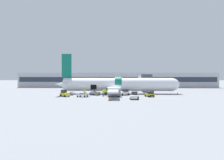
# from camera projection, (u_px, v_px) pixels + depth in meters

# --- Properties ---
(ground_plane) EXTENTS (500.00, 500.00, 0.00)m
(ground_plane) POSITION_uv_depth(u_px,v_px,m) (117.00, 95.00, 48.97)
(ground_plane) COLOR gray
(apron_marking_line) EXTENTS (26.89, 3.36, 0.01)m
(apron_marking_line) POSITION_uv_depth(u_px,v_px,m) (122.00, 97.00, 42.77)
(apron_marking_line) COLOR silver
(apron_marking_line) RESTS_ON ground_plane
(terminal_strip) EXTENTS (95.57, 12.92, 7.11)m
(terminal_strip) POSITION_uv_depth(u_px,v_px,m) (117.00, 80.00, 88.97)
(terminal_strip) COLOR #B2B2B7
(terminal_strip) RESTS_ON ground_plane
(jet_bridge_stub) EXTENTS (3.33, 12.10, 5.88)m
(jet_bridge_stub) POSITION_uv_depth(u_px,v_px,m) (144.00, 79.00, 59.08)
(jet_bridge_stub) COLOR #4C4C51
(jet_bridge_stub) RESTS_ON ground_plane
(airplane) EXTENTS (36.68, 30.57, 11.99)m
(airplane) POSITION_uv_depth(u_px,v_px,m) (117.00, 85.00, 52.35)
(airplane) COLOR white
(airplane) RESTS_ON ground_plane
(baggage_tug_lead) EXTENTS (2.37, 2.70, 1.39)m
(baggage_tug_lead) POSITION_uv_depth(u_px,v_px,m) (150.00, 95.00, 43.89)
(baggage_tug_lead) COLOR yellow
(baggage_tug_lead) RESTS_ON ground_plane
(baggage_tug_mid) EXTENTS (2.77, 2.56, 1.73)m
(baggage_tug_mid) POSITION_uv_depth(u_px,v_px,m) (65.00, 94.00, 44.68)
(baggage_tug_mid) COLOR yellow
(baggage_tug_mid) RESTS_ON ground_plane
(baggage_tug_rear) EXTENTS (2.34, 3.24, 1.69)m
(baggage_tug_rear) POSITION_uv_depth(u_px,v_px,m) (134.00, 96.00, 39.29)
(baggage_tug_rear) COLOR silver
(baggage_tug_rear) RESTS_ON ground_plane
(baggage_tug_spare) EXTENTS (3.31, 3.02, 1.68)m
(baggage_tug_spare) POSITION_uv_depth(u_px,v_px,m) (124.00, 93.00, 48.05)
(baggage_tug_spare) COLOR silver
(baggage_tug_spare) RESTS_ON ground_plane
(baggage_cart_loading) EXTENTS (3.66, 2.45, 1.11)m
(baggage_cart_loading) POSITION_uv_depth(u_px,v_px,m) (95.00, 93.00, 48.21)
(baggage_cart_loading) COLOR #999BA0
(baggage_cart_loading) RESTS_ON ground_plane
(baggage_cart_queued) EXTENTS (3.78, 2.39, 0.95)m
(baggage_cart_queued) POSITION_uv_depth(u_px,v_px,m) (83.00, 95.00, 43.93)
(baggage_cart_queued) COLOR #B7BABF
(baggage_cart_queued) RESTS_ON ground_plane
(ground_crew_loader_a) EXTENTS (0.49, 0.64, 1.84)m
(ground_crew_loader_a) POSITION_uv_depth(u_px,v_px,m) (106.00, 92.00, 47.04)
(ground_crew_loader_a) COLOR #1E2338
(ground_crew_loader_a) RESTS_ON ground_plane
(ground_crew_loader_b) EXTENTS (0.52, 0.57, 1.70)m
(ground_crew_loader_b) POSITION_uv_depth(u_px,v_px,m) (105.00, 92.00, 48.26)
(ground_crew_loader_b) COLOR #1E2338
(ground_crew_loader_b) RESTS_ON ground_plane
(ground_crew_driver) EXTENTS (0.53, 0.58, 1.73)m
(ground_crew_driver) POSITION_uv_depth(u_px,v_px,m) (103.00, 93.00, 45.22)
(ground_crew_driver) COLOR #2D2D33
(ground_crew_driver) RESTS_ON ground_plane
(ground_crew_supervisor) EXTENTS (0.56, 0.45, 1.62)m
(ground_crew_supervisor) POSITION_uv_depth(u_px,v_px,m) (85.00, 93.00, 46.73)
(ground_crew_supervisor) COLOR #1E2338
(ground_crew_supervisor) RESTS_ON ground_plane
(suitcase_on_tarmac_upright) EXTENTS (0.51, 0.41, 0.71)m
(suitcase_on_tarmac_upright) POSITION_uv_depth(u_px,v_px,m) (86.00, 94.00, 47.77)
(suitcase_on_tarmac_upright) COLOR #2D2D33
(suitcase_on_tarmac_upright) RESTS_ON ground_plane
(suitcase_on_tarmac_spare) EXTENTS (0.53, 0.43, 0.80)m
(suitcase_on_tarmac_spare) POSITION_uv_depth(u_px,v_px,m) (97.00, 95.00, 45.93)
(suitcase_on_tarmac_spare) COLOR olive
(suitcase_on_tarmac_spare) RESTS_ON ground_plane
(safety_cone_nose) EXTENTS (0.46, 0.46, 0.69)m
(safety_cone_nose) POSITION_uv_depth(u_px,v_px,m) (177.00, 93.00, 50.47)
(safety_cone_nose) COLOR black
(safety_cone_nose) RESTS_ON ground_plane
(safety_cone_engine_left) EXTENTS (0.62, 0.62, 0.67)m
(safety_cone_engine_left) POSITION_uv_depth(u_px,v_px,m) (110.00, 99.00, 37.19)
(safety_cone_engine_left) COLOR black
(safety_cone_engine_left) RESTS_ON ground_plane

